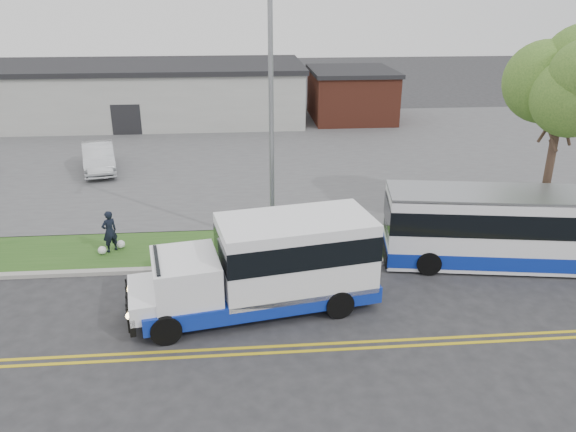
{
  "coord_description": "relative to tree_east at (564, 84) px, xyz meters",
  "views": [
    {
      "loc": [
        1.89,
        -17.31,
        9.46
      ],
      "look_at": [
        3.55,
        2.13,
        1.6
      ],
      "focal_mm": 35.0,
      "sensor_mm": 36.0,
      "label": 1
    }
  ],
  "objects": [
    {
      "name": "streetlight_near",
      "position": [
        -11.0,
        -0.27,
        -0.97
      ],
      "size": [
        0.35,
        1.53,
        9.5
      ],
      "color": "gray",
      "rests_on": "verge"
    },
    {
      "name": "ground",
      "position": [
        -14.0,
        -3.0,
        -6.2
      ],
      "size": [
        140.0,
        140.0,
        0.0
      ],
      "primitive_type": "plane",
      "color": "#28282B",
      "rests_on": "ground"
    },
    {
      "name": "verge",
      "position": [
        -14.0,
        -0.1,
        -6.15
      ],
      "size": [
        80.0,
        3.3,
        0.1
      ],
      "primitive_type": "cube",
      "color": "#29501A",
      "rests_on": "ground"
    },
    {
      "name": "brick_wing",
      "position": [
        -3.5,
        23.0,
        -4.24
      ],
      "size": [
        6.3,
        7.3,
        3.9
      ],
      "color": "brown",
      "rests_on": "ground"
    },
    {
      "name": "grocery_bag_left",
      "position": [
        -17.53,
        -0.44,
        -5.94
      ],
      "size": [
        0.32,
        0.32,
        0.32
      ],
      "primitive_type": "sphere",
      "color": "white",
      "rests_on": "verge"
    },
    {
      "name": "lane_line_south",
      "position": [
        -14.0,
        -7.15,
        -6.2
      ],
      "size": [
        70.0,
        0.12,
        0.01
      ],
      "primitive_type": "cube",
      "color": "gold",
      "rests_on": "ground"
    },
    {
      "name": "pedestrian",
      "position": [
        -17.23,
        -0.19,
        -5.28
      ],
      "size": [
        0.72,
        0.69,
        1.65
      ],
      "primitive_type": "imported",
      "rotation": [
        0.0,
        0.0,
        3.84
      ],
      "color": "black",
      "rests_on": "verge"
    },
    {
      "name": "lane_line_north",
      "position": [
        -14.0,
        -6.85,
        -6.2
      ],
      "size": [
        70.0,
        0.12,
        0.01
      ],
      "primitive_type": "cube",
      "color": "gold",
      "rests_on": "ground"
    },
    {
      "name": "grocery_bag_right",
      "position": [
        -16.93,
        0.06,
        -5.94
      ],
      "size": [
        0.32,
        0.32,
        0.32
      ],
      "primitive_type": "sphere",
      "color": "white",
      "rests_on": "verge"
    },
    {
      "name": "curb",
      "position": [
        -14.0,
        -1.9,
        -6.13
      ],
      "size": [
        80.0,
        0.3,
        0.15
      ],
      "primitive_type": "cube",
      "color": "#9E9B93",
      "rests_on": "ground"
    },
    {
      "name": "shuttle_bus",
      "position": [
        -11.27,
        -4.64,
        -4.62
      ],
      "size": [
        8.01,
        3.83,
        2.96
      ],
      "rotation": [
        0.0,
        0.0,
        0.19
      ],
      "color": "#0E289A",
      "rests_on": "ground"
    },
    {
      "name": "tree_east",
      "position": [
        0.0,
        0.0,
        0.0
      ],
      "size": [
        5.2,
        5.2,
        8.33
      ],
      "color": "#34231C",
      "rests_on": "verge"
    },
    {
      "name": "commercial_building",
      "position": [
        -20.0,
        24.0,
        -4.02
      ],
      "size": [
        25.4,
        10.4,
        4.35
      ],
      "color": "#9E9E99",
      "rests_on": "ground"
    },
    {
      "name": "transit_bus",
      "position": [
        -1.91,
        -2.4,
        -4.79
      ],
      "size": [
        10.35,
        3.87,
        2.81
      ],
      "rotation": [
        0.0,
        0.0,
        -0.16
      ],
      "color": "white",
      "rests_on": "ground"
    },
    {
      "name": "parked_car_a",
      "position": [
        -20.01,
        10.49,
        -5.33
      ],
      "size": [
        2.74,
        4.94,
        1.54
      ],
      "primitive_type": "imported",
      "rotation": [
        0.0,
        0.0,
        0.25
      ],
      "color": "silver",
      "rests_on": "parking_lot"
    },
    {
      "name": "parking_lot",
      "position": [
        -14.0,
        14.0,
        -6.15
      ],
      "size": [
        80.0,
        25.0,
        0.1
      ],
      "primitive_type": "cube",
      "color": "#4C4C4F",
      "rests_on": "ground"
    }
  ]
}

